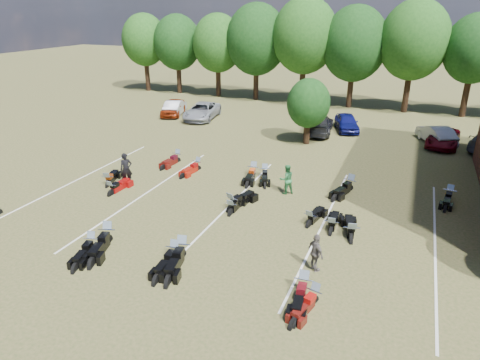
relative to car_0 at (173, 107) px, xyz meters
The scene contains 33 objects.
ground 25.37m from the car_0, 50.55° to the right, with size 160.00×160.00×0.00m, color brown.
car_0 is the anchor object (origin of this frame).
car_1 0.36m from the car_0, 90.88° to the left, with size 1.47×4.22×1.39m, color #B8B8BC.
car_2 3.28m from the car_0, ahead, with size 2.44×5.29×1.47m, color #92959A.
car_3 14.37m from the car_0, ahead, with size 2.10×5.17×1.50m, color black.
car_4 16.34m from the car_0, ahead, with size 1.65×4.09×1.39m, color #0C0F56.
car_5 23.23m from the car_0, ahead, with size 1.48×4.25×1.40m, color #A5A4A0.
car_6 23.73m from the car_0, ahead, with size 2.13×4.62×1.29m, color #56040D.
person_black 17.26m from the car_0, 68.31° to the right, with size 0.70×0.46×1.92m, color black.
person_green 20.62m from the car_0, 41.69° to the right, with size 0.83×0.65×1.71m, color #2A713C.
person_grey 27.72m from the car_0, 47.77° to the right, with size 0.94×0.39×1.61m, color #605752.
motorcycle_1 24.60m from the car_0, 67.54° to the right, with size 0.68×2.13×1.19m, color black, non-canonical shape.
motorcycle_2 24.00m from the car_0, 66.27° to the right, with size 0.80×2.52×1.40m, color black, non-canonical shape.
motorcycle_3 25.63m from the car_0, 59.31° to the right, with size 0.72×2.25×1.25m, color black, non-canonical shape.
motorcycle_4 25.54m from the car_0, 58.59° to the right, with size 0.80×2.52×1.41m, color black, non-canonical shape.
motorcycle_5 28.94m from the car_0, 50.03° to the right, with size 0.73×2.28×1.27m, color black, non-canonical shape.
motorcycle_6 29.57m from the car_0, 49.80° to the right, with size 0.64×2.01×1.12m, color #4E0F0B, non-canonical shape.
motorcycle_7 18.79m from the car_0, 69.89° to the right, with size 0.70×2.19×1.22m, color maroon, non-canonical shape.
motorcycle_8 17.58m from the car_0, 71.84° to the right, with size 0.70×2.20×1.23m, color black, non-canonical shape.
motorcycle_9 21.99m from the car_0, 51.87° to the right, with size 0.67×2.10×1.17m, color black, non-canonical shape.
motorcycle_10 21.56m from the car_0, 51.45° to the right, with size 0.80×2.51×1.40m, color black, non-canonical shape.
motorcycle_11 24.42m from the car_0, 44.08° to the right, with size 0.68×2.13×1.19m, color black, non-canonical shape.
motorcycle_12 25.44m from the car_0, 42.85° to the right, with size 0.69×2.17×1.21m, color black, non-canonical shape.
motorcycle_13 26.38m from the car_0, 41.99° to the right, with size 0.76×2.40×1.34m, color black, non-canonical shape.
motorcycle_14 13.57m from the car_0, 58.32° to the right, with size 0.70×2.20×1.22m, color #500F0B, non-canonical shape.
motorcycle_15 15.38m from the car_0, 53.68° to the right, with size 0.68×2.14×1.19m, color maroon, non-canonical shape.
motorcycle_16 18.02m from the car_0, 41.43° to the right, with size 0.68×2.13×1.19m, color black, non-canonical shape.
motorcycle_17 17.58m from the car_0, 43.24° to the right, with size 0.75×2.35×1.31m, color black, non-canonical shape.
motorcycle_18 22.17m from the car_0, 32.74° to the right, with size 0.77×2.42×1.35m, color black, non-canonical shape.
motorcycle_20 26.33m from the car_0, 25.18° to the right, with size 0.68×2.14×1.20m, color black, non-canonical shape.
tree_line 18.66m from the car_0, 31.92° to the left, with size 56.00×6.00×9.79m.
young_tree_midfield 14.88m from the car_0, 16.14° to the right, with size 3.20×3.20×4.70m.
parking_lines 21.15m from the car_0, 51.66° to the right, with size 20.10×14.00×0.01m.
Camera 1 is at (5.27, -15.43, 9.81)m, focal length 32.00 mm.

